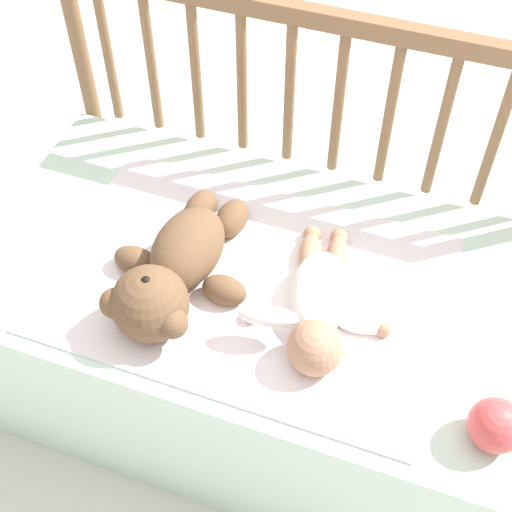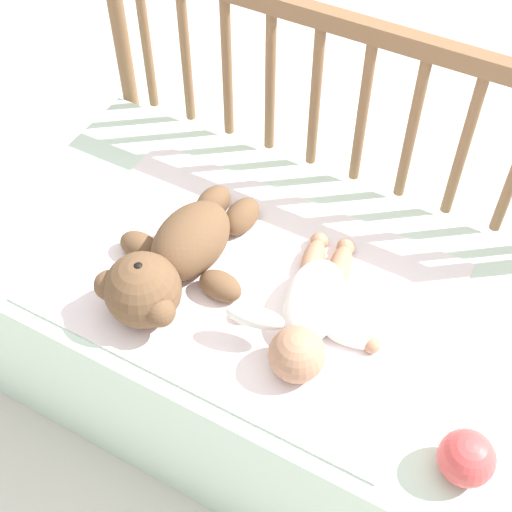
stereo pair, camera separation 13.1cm
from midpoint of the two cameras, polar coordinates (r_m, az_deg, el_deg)
ground_plane at (r=1.72m, az=2.38°, el=-10.44°), size 12.00×12.00×0.00m
crib_mattress at (r=1.54m, az=2.64°, el=-6.49°), size 1.11×0.62×0.43m
crib_rail at (r=1.49m, az=9.04°, el=10.49°), size 1.11×0.04×0.80m
blanket at (r=1.34m, az=1.99°, el=-2.28°), size 0.73×0.50×0.01m
teddy_bear at (r=1.31m, az=-3.81°, el=-0.49°), size 0.27×0.39×0.14m
baby at (r=1.27m, az=7.37°, el=-4.60°), size 0.27×0.35×0.10m
toy_ball at (r=1.18m, az=19.69°, el=-15.21°), size 0.09×0.09×0.09m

